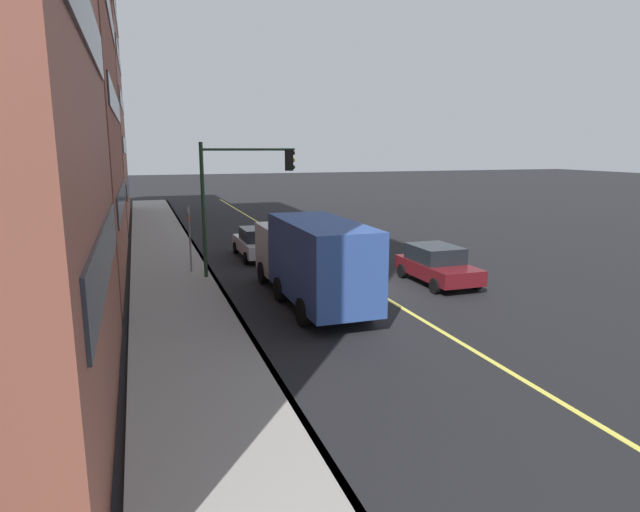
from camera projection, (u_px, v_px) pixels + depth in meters
The scene contains 10 objects.
ground at pixel (368, 288), 21.54m from camera, with size 200.00×200.00×0.00m, color black.
sidewalk_slab at pixel (181, 303), 19.22m from camera, with size 80.00×3.46×0.15m, color gray.
curb_edge at pixel (227, 299), 19.74m from camera, with size 80.00×0.16×0.15m, color slate.
lane_stripe_center at pixel (368, 288), 21.54m from camera, with size 80.00×0.16×0.01m, color #D8CC4C.
building_glass_right at pixel (61, 101), 39.37m from camera, with size 16.11×8.41×17.81m.
car_white at pixel (258, 243), 27.34m from camera, with size 4.43×1.95×1.56m.
car_maroon at pixel (437, 264), 22.19m from camera, with size 4.14×2.04×1.54m.
truck_blue at pixel (312, 258), 19.25m from camera, with size 8.35×2.43×3.08m.
traffic_light_mast at pixel (239, 186), 22.52m from camera, with size 0.28×4.05×5.75m.
street_sign_post at pixel (190, 235), 23.42m from camera, with size 0.60×0.08×3.05m.
Camera 1 is at (-19.14, 8.55, 5.50)m, focal length 30.18 mm.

